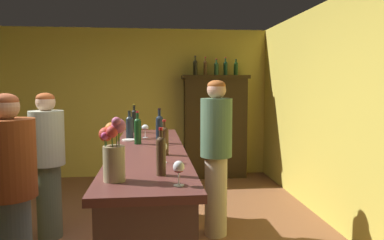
{
  "coord_description": "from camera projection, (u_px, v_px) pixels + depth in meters",
  "views": [
    {
      "loc": [
        0.6,
        -3.18,
        1.63
      ],
      "look_at": [
        0.96,
        0.22,
        1.3
      ],
      "focal_mm": 34.18,
      "sensor_mm": 36.0,
      "label": 1
    }
  ],
  "objects": [
    {
      "name": "wall_back",
      "position": [
        119.0,
        103.0,
        6.48
      ],
      "size": [
        5.38,
        0.12,
        2.61
      ],
      "primitive_type": "cube",
      "color": "gold",
      "rests_on": "ground"
    },
    {
      "name": "wall_right",
      "position": [
        379.0,
        120.0,
        3.4
      ],
      "size": [
        0.12,
        6.8,
        2.61
      ],
      "primitive_type": "cube",
      "color": "gold",
      "rests_on": "ground"
    },
    {
      "name": "bar_counter",
      "position": [
        149.0,
        207.0,
        3.28
      ],
      "size": [
        0.63,
        2.79,
        1.06
      ],
      "color": "#513530",
      "rests_on": "ground"
    },
    {
      "name": "display_cabinet",
      "position": [
        215.0,
        125.0,
        6.41
      ],
      "size": [
        1.16,
        0.39,
        1.79
      ],
      "color": "black",
      "rests_on": "ground"
    },
    {
      "name": "wine_bottle_riesling",
      "position": [
        138.0,
        130.0,
        3.5
      ],
      "size": [
        0.07,
        0.07,
        0.32
      ],
      "color": "#153E1A",
      "rests_on": "bar_counter"
    },
    {
      "name": "wine_bottle_pinot",
      "position": [
        161.0,
        154.0,
        2.28
      ],
      "size": [
        0.06,
        0.06,
        0.3
      ],
      "color": "#45311F",
      "rests_on": "bar_counter"
    },
    {
      "name": "wine_bottle_rose",
      "position": [
        134.0,
        120.0,
        4.36
      ],
      "size": [
        0.06,
        0.06,
        0.34
      ],
      "color": "black",
      "rests_on": "bar_counter"
    },
    {
      "name": "wine_bottle_merlot",
      "position": [
        164.0,
        139.0,
        2.95
      ],
      "size": [
        0.07,
        0.07,
        0.29
      ],
      "color": "#452E19",
      "rests_on": "bar_counter"
    },
    {
      "name": "wine_bottle_chardonnay",
      "position": [
        160.0,
        128.0,
        3.54
      ],
      "size": [
        0.07,
        0.07,
        0.34
      ],
      "color": "#1A2430",
      "rests_on": "bar_counter"
    },
    {
      "name": "wine_bottle_malbec",
      "position": [
        130.0,
        126.0,
        3.86
      ],
      "size": [
        0.08,
        0.08,
        0.3
      ],
      "color": "#212B31",
      "rests_on": "bar_counter"
    },
    {
      "name": "wine_glass_front",
      "position": [
        145.0,
        128.0,
        3.92
      ],
      "size": [
        0.07,
        0.07,
        0.14
      ],
      "color": "white",
      "rests_on": "bar_counter"
    },
    {
      "name": "wine_glass_mid",
      "position": [
        163.0,
        148.0,
        2.65
      ],
      "size": [
        0.07,
        0.07,
        0.16
      ],
      "color": "white",
      "rests_on": "bar_counter"
    },
    {
      "name": "wine_glass_rear",
      "position": [
        179.0,
        168.0,
        2.05
      ],
      "size": [
        0.06,
        0.06,
        0.14
      ],
      "color": "white",
      "rests_on": "bar_counter"
    },
    {
      "name": "flower_arrangement",
      "position": [
        113.0,
        149.0,
        2.14
      ],
      "size": [
        0.16,
        0.15,
        0.38
      ],
      "color": "tan",
      "rests_on": "bar_counter"
    },
    {
      "name": "cheese_plate",
      "position": [
        129.0,
        140.0,
        3.73
      ],
      "size": [
        0.14,
        0.14,
        0.01
      ],
      "primitive_type": "cylinder",
      "color": "white",
      "rests_on": "bar_counter"
    },
    {
      "name": "display_bottle_left",
      "position": [
        195.0,
        67.0,
        6.27
      ],
      "size": [
        0.07,
        0.07,
        0.33
      ],
      "color": "black",
      "rests_on": "display_cabinet"
    },
    {
      "name": "display_bottle_midleft",
      "position": [
        205.0,
        67.0,
        6.29
      ],
      "size": [
        0.07,
        0.07,
        0.32
      ],
      "color": "#4E3017",
      "rests_on": "display_cabinet"
    },
    {
      "name": "display_bottle_center",
      "position": [
        216.0,
        68.0,
        6.32
      ],
      "size": [
        0.08,
        0.08,
        0.29
      ],
      "color": "#234A2B",
      "rests_on": "display_cabinet"
    },
    {
      "name": "display_bottle_midright",
      "position": [
        226.0,
        68.0,
        6.33
      ],
      "size": [
        0.07,
        0.07,
        0.31
      ],
      "color": "#173B24",
      "rests_on": "display_cabinet"
    },
    {
      "name": "display_bottle_right",
      "position": [
        236.0,
        68.0,
        6.35
      ],
      "size": [
        0.08,
        0.08,
        0.28
      ],
      "color": "#1A3E1A",
      "rests_on": "display_cabinet"
    },
    {
      "name": "patron_tall",
      "position": [
        48.0,
        159.0,
        3.84
      ],
      "size": [
        0.35,
        0.35,
        1.55
      ],
      "rotation": [
        0.0,
        0.0,
        -0.98
      ],
      "color": "#505E44",
      "rests_on": "ground"
    },
    {
      "name": "patron_near_entrance",
      "position": [
        10.0,
        192.0,
        2.67
      ],
      "size": [
        0.39,
        0.39,
        1.57
      ],
      "rotation": [
        0.0,
        0.0,
        0.58
      ],
      "color": "#4D5F56",
      "rests_on": "ground"
    },
    {
      "name": "bartender",
      "position": [
        216.0,
        150.0,
        3.89
      ],
      "size": [
        0.34,
        0.34,
        1.68
      ],
      "rotation": [
        0.0,
        0.0,
        3.21
      ],
      "color": "#B4A28D",
      "rests_on": "ground"
    }
  ]
}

